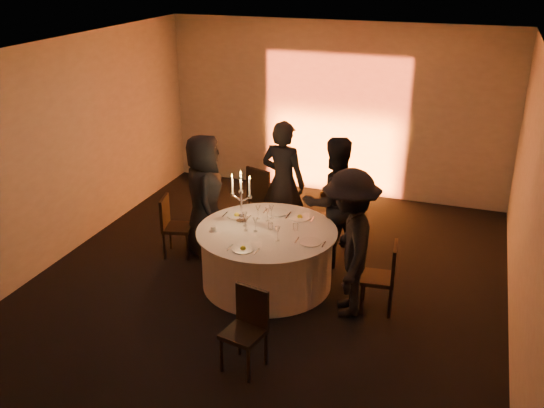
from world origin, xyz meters
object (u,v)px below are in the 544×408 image
(guest_left, at_px, (205,196))
(guest_back_left, at_px, (283,183))
(chair_back_right, at_px, (341,216))
(candelabra, at_px, (241,204))
(guest_back_right, at_px, (334,202))
(coffee_cup, at_px, (213,229))
(chair_left, at_px, (172,223))
(chair_front, at_px, (247,324))
(guest_right, at_px, (349,244))
(chair_right, at_px, (384,274))
(chair_back_left, at_px, (263,194))
(banquet_table, at_px, (267,257))

(guest_left, relative_size, guest_back_left, 0.95)
(chair_back_right, relative_size, guest_left, 0.59)
(guest_left, distance_m, candelabra, 0.86)
(guest_back_right, bearing_deg, coffee_cup, 3.25)
(chair_back_right, height_order, guest_back_left, guest_back_left)
(chair_left, height_order, chair_front, chair_front)
(guest_back_left, height_order, guest_back_right, guest_back_left)
(guest_right, relative_size, candelabra, 2.53)
(chair_right, bearing_deg, chair_back_left, -134.04)
(chair_left, bearing_deg, guest_back_right, -90.07)
(banquet_table, distance_m, chair_back_left, 1.71)
(chair_back_right, xyz_separation_m, guest_back_left, (-0.90, 0.11, 0.34))
(chair_front, relative_size, guest_back_right, 0.48)
(chair_front, bearing_deg, guest_right, 73.09)
(coffee_cup, bearing_deg, guest_back_right, 40.68)
(candelabra, bearing_deg, guest_right, -15.82)
(chair_back_left, distance_m, guest_back_right, 1.52)
(banquet_table, xyz_separation_m, chair_right, (1.54, -0.14, 0.11))
(guest_left, bearing_deg, guest_back_right, -106.53)
(candelabra, bearing_deg, chair_back_right, 43.44)
(guest_right, bearing_deg, guest_left, -125.87)
(chair_right, xyz_separation_m, candelabra, (-1.93, 0.27, 0.52))
(chair_left, height_order, chair_back_left, chair_back_left)
(chair_front, relative_size, guest_left, 0.50)
(banquet_table, xyz_separation_m, guest_back_right, (0.65, 0.85, 0.53))
(chair_left, relative_size, guest_left, 0.50)
(guest_back_left, xyz_separation_m, guest_right, (1.33, -1.58, -0.02))
(guest_left, bearing_deg, guest_back_left, -78.09)
(banquet_table, xyz_separation_m, chair_left, (-1.54, 0.33, 0.11))
(chair_back_left, height_order, chair_back_right, chair_back_right)
(chair_left, relative_size, coffee_cup, 7.98)
(chair_right, distance_m, candelabra, 2.02)
(chair_right, distance_m, guest_back_left, 2.28)
(banquet_table, bearing_deg, coffee_cup, -158.43)
(chair_left, distance_m, chair_front, 2.77)
(guest_back_left, relative_size, coffee_cup, 16.89)
(chair_front, bearing_deg, chair_back_left, 119.35)
(guest_back_left, bearing_deg, candelabra, 89.57)
(chair_front, relative_size, guest_back_left, 0.48)
(guest_left, height_order, candelabra, guest_left)
(banquet_table, relative_size, coffee_cup, 16.36)
(coffee_cup, relative_size, candelabra, 0.15)
(chair_back_right, height_order, guest_right, guest_right)
(coffee_cup, xyz_separation_m, candelabra, (0.23, 0.38, 0.22))
(chair_left, bearing_deg, candelabra, -113.57)
(banquet_table, xyz_separation_m, guest_back_left, (-0.20, 1.27, 0.54))
(banquet_table, bearing_deg, guest_left, 153.88)
(banquet_table, height_order, chair_front, chair_front)
(candelabra, bearing_deg, chair_back_left, 99.28)
(chair_front, relative_size, guest_right, 0.49)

